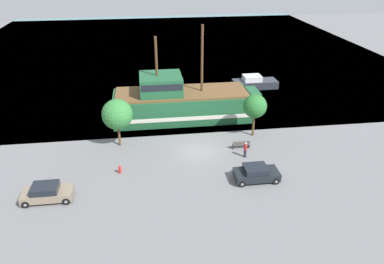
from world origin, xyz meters
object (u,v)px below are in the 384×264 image
Objects in this scene: pirate_ship at (180,102)px; pedestrian_walking_near at (245,150)px; moored_boat_dockside at (218,92)px; parked_car_curb_front at (256,173)px; parked_car_curb_mid at (47,193)px; bench_promenade_east at (241,144)px; fire_hydrant at (120,169)px; moored_boat_outer at (254,83)px.

pirate_ship is 10.65× the size of pedestrian_walking_near.
pedestrian_walking_near is at bearing -63.14° from pirate_ship.
moored_boat_dockside is 20.52m from parked_car_curb_front.
bench_promenade_east is (17.53, 6.27, -0.23)m from parked_car_curb_mid.
bench_promenade_east is at bearing 14.27° from fire_hydrant.
moored_boat_outer is at bearing 48.33° from fire_hydrant.
parked_car_curb_mid is (-17.36, -0.50, -0.00)m from parked_car_curb_front.
pirate_ship is 13.39m from fire_hydrant.
moored_boat_outer is 1.64× the size of parked_car_curb_front.
parked_car_curb_front is 17.36m from parked_car_curb_mid.
moored_boat_dockside is 14.76m from bench_promenade_east.
parked_car_curb_mid is at bearing -178.34° from parked_car_curb_front.
moored_boat_dockside is at bearing 87.83° from pedestrian_walking_near.
pirate_ship is at bearing 116.86° from pedestrian_walking_near.
fire_hydrant is 12.32m from bench_promenade_east.
pirate_ship is at bearing -132.48° from moored_boat_dockside.
bench_promenade_east is at bearing -92.16° from moored_boat_dockside.
bench_promenade_east is (-6.53, -17.72, -0.26)m from moored_boat_outer.
moored_boat_dockside is 1.10× the size of moored_boat_outer.
moored_boat_dockside is at bearing 49.28° from parked_car_curb_mid.
pirate_ship is at bearing 109.60° from parked_car_curb_front.
pedestrian_walking_near reaches higher than parked_car_curb_front.
moored_boat_dockside is at bearing 47.52° from pirate_ship.
bench_promenade_east is at bearing -110.24° from moored_boat_outer.
moored_boat_outer is 8.22× the size of fire_hydrant.
parked_car_curb_mid is 2.45× the size of pedestrian_walking_near.
moored_boat_outer reaches higher than parked_car_curb_mid.
moored_boat_dockside reaches higher than pedestrian_walking_near.
parked_car_curb_front is (-6.70, -23.48, -0.02)m from moored_boat_outer.
bench_promenade_east is 1.09× the size of pedestrian_walking_near.
fire_hydrant is 0.48× the size of pedestrian_walking_near.
moored_boat_dockside is at bearing 87.97° from parked_car_curb_front.
moored_boat_outer is 33.97m from parked_car_curb_mid.
parked_car_curb_front is at bearing -91.45° from pedestrian_walking_near.
pedestrian_walking_near is (0.10, 4.01, 0.13)m from parked_car_curb_front.
moored_boat_outer is at bearing 69.76° from bench_promenade_east.
bench_promenade_east is (5.23, -8.43, -1.56)m from pirate_ship.
fire_hydrant is (-6.71, -11.47, -1.59)m from pirate_ship.
moored_boat_dockside is at bearing -153.54° from moored_boat_outer.
moored_boat_outer is 27.79m from fire_hydrant.
parked_car_curb_front is at bearing -70.40° from pirate_ship.
moored_boat_dockside is at bearing 87.84° from bench_promenade_east.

